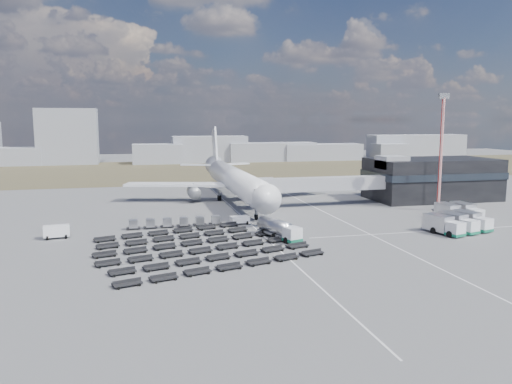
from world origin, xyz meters
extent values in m
plane|color=#565659|center=(0.00, 0.00, 0.00)|extent=(420.00, 420.00, 0.00)
cube|color=#463F2A|center=(0.00, 110.00, 0.01)|extent=(420.00, 90.00, 0.01)
cube|color=silver|center=(-2.00, 5.00, 0.01)|extent=(0.25, 110.00, 0.01)
cube|color=silver|center=(16.00, 5.00, 0.01)|extent=(0.25, 110.00, 0.01)
cube|color=silver|center=(25.00, -8.00, 0.01)|extent=(40.00, 0.25, 0.01)
cube|color=black|center=(48.00, 24.00, 5.00)|extent=(30.00, 16.00, 10.00)
cube|color=#262D38|center=(48.00, 24.00, 6.20)|extent=(30.40, 16.40, 1.60)
cube|color=#939399|center=(36.00, 22.00, 9.50)|extent=(6.00, 6.00, 3.00)
cube|color=#939399|center=(18.10, 20.50, 5.10)|extent=(29.80, 3.00, 3.00)
cube|color=#939399|center=(4.70, 20.00, 5.10)|extent=(4.00, 3.60, 3.40)
cylinder|color=slate|center=(6.20, 20.50, 2.55)|extent=(0.70, 0.70, 5.10)
cylinder|color=black|center=(6.20, 20.50, 0.45)|extent=(1.40, 0.90, 1.40)
cylinder|color=white|center=(0.00, 30.00, 5.30)|extent=(5.60, 48.00, 5.60)
cone|color=white|center=(0.00, 3.50, 5.30)|extent=(5.60, 5.00, 5.60)
cone|color=white|center=(0.00, 58.00, 6.10)|extent=(5.60, 8.00, 5.60)
cube|color=black|center=(0.00, 5.50, 6.10)|extent=(2.20, 2.00, 0.80)
cube|color=white|center=(-13.00, 35.00, 4.10)|extent=(25.59, 11.38, 0.50)
cube|color=white|center=(13.00, 35.00, 4.10)|extent=(25.59, 11.38, 0.50)
cylinder|color=slate|center=(-9.50, 33.00, 2.40)|extent=(3.00, 5.00, 3.00)
cylinder|color=slate|center=(9.50, 33.00, 2.40)|extent=(3.00, 5.00, 3.00)
cube|color=white|center=(-5.50, 60.00, 6.50)|extent=(9.49, 5.63, 0.35)
cube|color=white|center=(5.50, 60.00, 6.50)|extent=(9.49, 5.63, 0.35)
cube|color=white|center=(0.00, 61.00, 11.80)|extent=(0.50, 9.06, 11.45)
cylinder|color=slate|center=(0.00, 9.00, 1.25)|extent=(0.50, 0.50, 2.50)
cylinder|color=slate|center=(-3.20, 34.00, 1.25)|extent=(0.60, 0.60, 2.50)
cylinder|color=slate|center=(3.20, 34.00, 1.25)|extent=(0.60, 0.60, 2.50)
cylinder|color=black|center=(0.00, 9.00, 0.50)|extent=(0.50, 1.20, 1.20)
cube|color=#91949E|center=(-73.61, 147.96, 3.80)|extent=(23.76, 12.00, 7.60)
cube|color=#91949E|center=(-51.52, 148.54, 12.16)|extent=(25.15, 12.00, 24.31)
cube|color=#91949E|center=(-13.33, 142.65, 4.34)|extent=(21.79, 12.00, 8.67)
cube|color=#91949E|center=(10.63, 146.25, 5.96)|extent=(34.14, 12.00, 11.91)
cube|color=#91949E|center=(39.99, 144.32, 4.32)|extent=(41.55, 12.00, 8.65)
cube|color=#91949E|center=(64.79, 143.46, 3.90)|extent=(38.60, 12.00, 7.79)
cube|color=#91949E|center=(103.49, 147.56, 3.68)|extent=(16.17, 12.00, 7.35)
cube|color=#91949E|center=(122.46, 154.02, 5.77)|extent=(52.36, 12.00, 11.53)
cube|color=white|center=(1.25, -10.42, 1.42)|extent=(3.00, 3.00, 2.25)
cube|color=#136B4C|center=(1.25, -10.42, 0.54)|extent=(3.12, 3.12, 0.49)
cylinder|color=#B6B6BB|center=(-0.37, -5.92, 1.86)|extent=(4.78, 7.72, 2.44)
cube|color=slate|center=(-0.37, -5.92, 0.73)|extent=(4.69, 7.69, 0.34)
cylinder|color=black|center=(0.12, -7.30, 0.49)|extent=(2.75, 1.87, 1.07)
cube|color=white|center=(-4.00, 5.61, 0.76)|extent=(3.61, 2.33, 1.51)
cube|color=white|center=(-35.69, 1.60, 1.09)|extent=(4.30, 2.43, 2.19)
cube|color=white|center=(10.63, 36.83, 1.73)|extent=(4.52, 6.97, 3.03)
cube|color=#136B4C|center=(10.63, 36.83, 0.49)|extent=(4.65, 7.11, 0.49)
cube|color=white|center=(28.98, -12.89, 1.37)|extent=(2.95, 2.87, 2.31)
cube|color=#136B4C|center=(28.98, -12.89, 0.47)|extent=(3.08, 3.00, 0.47)
cube|color=#B6B6BB|center=(27.99, -9.35, 1.79)|extent=(3.73, 5.33, 2.73)
cube|color=white|center=(32.42, -11.93, 1.37)|extent=(2.95, 2.87, 2.31)
cube|color=#136B4C|center=(32.42, -11.93, 0.47)|extent=(3.08, 3.00, 0.47)
cube|color=#B6B6BB|center=(31.43, -8.39, 1.79)|extent=(3.73, 5.33, 2.73)
cube|color=white|center=(35.86, -10.97, 1.37)|extent=(2.95, 2.87, 2.31)
cube|color=#136B4C|center=(35.86, -10.97, 0.47)|extent=(3.08, 3.00, 0.47)
cube|color=#B6B6BB|center=(34.87, -7.43, 1.79)|extent=(3.73, 5.33, 2.73)
cube|color=white|center=(36.66, -3.21, 1.37)|extent=(2.55, 2.45, 2.32)
cube|color=#136B4C|center=(36.66, -3.21, 0.47)|extent=(2.66, 2.56, 0.47)
cube|color=#B6B6BB|center=(36.45, 0.48, 1.79)|extent=(2.80, 4.99, 2.74)
cube|color=white|center=(40.24, -3.01, 1.37)|extent=(2.55, 2.45, 2.32)
cube|color=#136B4C|center=(40.24, -3.01, 0.47)|extent=(2.66, 2.56, 0.47)
cube|color=#B6B6BB|center=(40.03, 0.68, 1.79)|extent=(2.80, 4.99, 2.74)
cube|color=black|center=(-23.40, 5.47, 0.28)|extent=(2.47, 1.57, 0.17)
cube|color=#B6B6BB|center=(-23.40, 5.47, 1.07)|extent=(1.54, 1.54, 1.40)
cube|color=black|center=(-20.42, 5.57, 0.28)|extent=(2.47, 1.57, 0.17)
cube|color=#B6B6BB|center=(-20.42, 5.57, 1.07)|extent=(1.54, 1.54, 1.40)
cube|color=black|center=(-17.44, 5.67, 0.28)|extent=(2.47, 1.57, 0.17)
cube|color=#B6B6BB|center=(-17.44, 5.67, 1.07)|extent=(1.54, 1.54, 1.40)
cube|color=black|center=(-14.47, 5.77, 0.28)|extent=(2.47, 1.57, 0.17)
cube|color=#B6B6BB|center=(-14.47, 5.77, 1.07)|extent=(1.54, 1.54, 1.40)
cube|color=black|center=(-11.49, 5.87, 0.28)|extent=(2.47, 1.57, 0.17)
cube|color=#B6B6BB|center=(-11.49, 5.87, 1.07)|extent=(1.54, 1.54, 1.40)
cube|color=black|center=(-8.51, 5.97, 0.28)|extent=(2.47, 1.57, 0.17)
cube|color=#B6B6BB|center=(-8.51, 5.97, 1.07)|extent=(1.54, 1.54, 1.40)
cube|color=black|center=(-11.12, -21.82, 0.40)|extent=(30.56, 10.48, 0.81)
cube|color=black|center=(-12.45, -17.30, 0.40)|extent=(30.56, 10.48, 0.81)
cube|color=black|center=(-13.78, -12.79, 0.40)|extent=(30.56, 10.48, 0.81)
cube|color=black|center=(-15.11, -8.28, 0.40)|extent=(30.56, 10.48, 0.81)
cube|color=black|center=(-16.44, -3.76, 0.40)|extent=(26.27, 9.22, 0.81)
cube|color=black|center=(-17.77, 0.75, 0.40)|extent=(26.27, 9.22, 0.81)
cylinder|color=red|center=(40.35, 9.32, 12.01)|extent=(0.67, 0.67, 24.03)
cube|color=slate|center=(40.35, 9.32, 24.32)|extent=(2.32, 0.61, 1.15)
cube|color=#565659|center=(40.35, 9.32, 0.14)|extent=(1.92, 1.92, 0.29)
camera|label=1|loc=(-22.40, -84.27, 19.43)|focal=35.00mm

